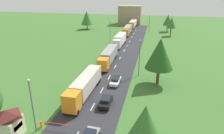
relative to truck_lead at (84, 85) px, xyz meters
The scene contains 22 objects.
road 11.08m from the truck_lead, 76.24° to the left, with size 10.00×140.00×0.06m, color #2B2B30.
lane_marking_centre 6.99m from the truck_lead, 67.21° to the left, with size 0.16×120.52×0.01m.
truck_lead is the anchor object (origin of this frame).
truck_second 18.04m from the truck_lead, 88.94° to the left, with size 2.64×14.01×3.57m.
truck_third 36.47m from the truck_lead, 89.85° to the left, with size 2.69×12.16×3.74m.
truck_fourth 55.57m from the truck_lead, 89.95° to the left, with size 2.53×12.17×3.42m.
truck_fifth 73.20m from the truck_lead, 89.70° to the left, with size 2.75×13.40×3.50m.
car_second 5.45m from the truck_lead, 29.04° to the right, with size 1.90×4.04×1.40m.
car_third 7.78m from the truck_lead, 52.90° to the left, with size 1.75×4.31×1.44m.
guard_booth 14.18m from the truck_lead, 115.91° to the right, with size 3.34×3.30×4.01m.
barrier_gate 10.59m from the truck_lead, 102.20° to the right, with size 4.64×0.28×1.05m.
person_lead 13.75m from the truck_lead, 117.81° to the right, with size 0.38×0.22×1.64m.
lamppost_lead 11.96m from the truck_lead, 106.13° to the right, with size 0.36×0.36×8.07m.
lamppost_second 14.95m from the truck_lead, 52.63° to the left, with size 0.36×0.36×8.39m.
lamppost_third 39.90m from the truck_lead, 95.77° to the left, with size 0.36×0.36×8.42m.
lamppost_fourth 62.77m from the truck_lead, 81.80° to the left, with size 0.36×0.36×8.12m.
tree_birch 68.26m from the truck_lead, 75.48° to the left, with size 4.35×4.35×7.70m.
tree_maple 67.63m from the truck_lead, 108.16° to the left, with size 5.84×5.84×8.63m.
tree_pine 16.12m from the truck_lead, 31.68° to the left, with size 5.67×5.67×9.73m.
tree_elm 59.86m from the truck_lead, 72.31° to the left, with size 3.96×3.96×7.69m.
tree_lime 19.23m from the truck_lead, 51.60° to the right, with size 4.27×4.27×8.24m.
distant_building 84.62m from the truck_lead, 91.77° to the left, with size 12.14×8.73×9.96m, color #9E846B.
Camera 1 is at (9.50, -18.28, 18.78)m, focal length 33.02 mm.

